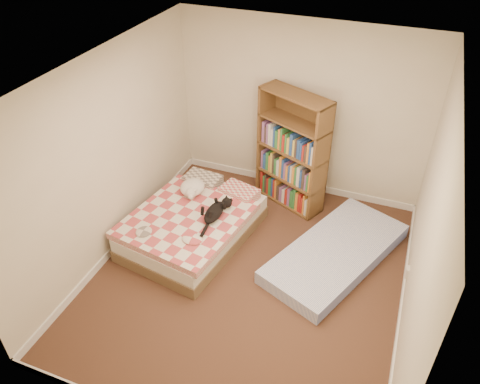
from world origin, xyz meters
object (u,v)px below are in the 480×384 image
(white_dog, at_px, (193,188))
(bed, at_px, (194,223))
(floor_mattress, at_px, (336,253))
(black_cat, at_px, (215,211))
(bookshelf, at_px, (291,165))

(white_dog, bearing_deg, bed, -39.82)
(floor_mattress, xyz_separation_m, black_cat, (-1.51, -0.23, 0.41))
(black_cat, relative_size, white_dog, 1.62)
(floor_mattress, bearing_deg, black_cat, -148.59)
(floor_mattress, bearing_deg, bookshelf, 154.79)
(bookshelf, xyz_separation_m, floor_mattress, (0.88, -0.97, -0.51))
(bed, distance_m, floor_mattress, 1.83)
(bed, height_order, black_cat, black_cat)
(bookshelf, height_order, black_cat, bookshelf)
(bed, relative_size, white_dog, 4.32)
(floor_mattress, relative_size, black_cat, 2.72)
(bookshelf, bearing_deg, black_cat, -92.80)
(bookshelf, distance_m, black_cat, 1.36)
(black_cat, bearing_deg, bookshelf, 81.83)
(bookshelf, bearing_deg, bed, -102.88)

